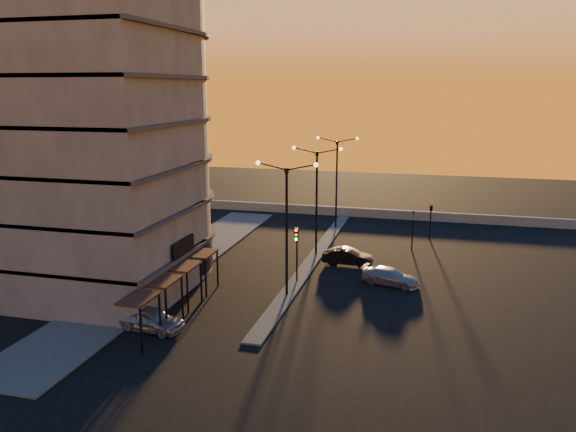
# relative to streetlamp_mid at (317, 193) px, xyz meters

# --- Properties ---
(ground) EXTENTS (120.00, 120.00, 0.00)m
(ground) POSITION_rel_streetlamp_mid_xyz_m (0.00, -10.00, -5.59)
(ground) COLOR black
(ground) RESTS_ON ground
(sidewalk_west) EXTENTS (5.00, 40.00, 0.12)m
(sidewalk_west) POSITION_rel_streetlamp_mid_xyz_m (-10.50, -6.00, -5.53)
(sidewalk_west) COLOR #4E4D4B
(sidewalk_west) RESTS_ON ground
(median) EXTENTS (1.20, 36.00, 0.12)m
(median) POSITION_rel_streetlamp_mid_xyz_m (0.00, 0.00, -5.53)
(median) COLOR #4E4D4B
(median) RESTS_ON ground
(parapet) EXTENTS (44.00, 0.50, 1.00)m
(parapet) POSITION_rel_streetlamp_mid_xyz_m (2.00, 16.00, -5.09)
(parapet) COLOR slate
(parapet) RESTS_ON ground
(building) EXTENTS (14.35, 17.08, 25.00)m
(building) POSITION_rel_streetlamp_mid_xyz_m (-14.00, -9.97, 6.32)
(building) COLOR #615B55
(building) RESTS_ON ground
(streetlamp_near) EXTENTS (4.32, 0.32, 9.51)m
(streetlamp_near) POSITION_rel_streetlamp_mid_xyz_m (0.00, -10.00, 0.00)
(streetlamp_near) COLOR black
(streetlamp_near) RESTS_ON ground
(streetlamp_mid) EXTENTS (4.32, 0.32, 9.51)m
(streetlamp_mid) POSITION_rel_streetlamp_mid_xyz_m (0.00, 0.00, 0.00)
(streetlamp_mid) COLOR black
(streetlamp_mid) RESTS_ON ground
(streetlamp_far) EXTENTS (4.32, 0.32, 9.51)m
(streetlamp_far) POSITION_rel_streetlamp_mid_xyz_m (0.00, 10.00, 0.00)
(streetlamp_far) COLOR black
(streetlamp_far) RESTS_ON ground
(traffic_light_main) EXTENTS (0.28, 0.44, 4.25)m
(traffic_light_main) POSITION_rel_streetlamp_mid_xyz_m (0.00, -7.13, -2.70)
(traffic_light_main) COLOR black
(traffic_light_main) RESTS_ON ground
(signal_east_a) EXTENTS (0.13, 0.16, 3.60)m
(signal_east_a) POSITION_rel_streetlamp_mid_xyz_m (8.00, 4.00, -3.66)
(signal_east_a) COLOR black
(signal_east_a) RESTS_ON ground
(signal_east_b) EXTENTS (0.42, 1.99, 3.60)m
(signal_east_b) POSITION_rel_streetlamp_mid_xyz_m (9.50, 8.00, -2.49)
(signal_east_b) COLOR black
(signal_east_b) RESTS_ON ground
(car_hatchback) EXTENTS (4.43, 2.37, 1.44)m
(car_hatchback) POSITION_rel_streetlamp_mid_xyz_m (-6.50, -17.53, -4.88)
(car_hatchback) COLOR #9E9FA5
(car_hatchback) RESTS_ON ground
(car_sedan) EXTENTS (4.16, 1.62, 1.35)m
(car_sedan) POSITION_rel_streetlamp_mid_xyz_m (3.07, -1.82, -4.92)
(car_sedan) COLOR black
(car_sedan) RESTS_ON ground
(car_wagon) EXTENTS (4.57, 2.76, 1.24)m
(car_wagon) POSITION_rel_streetlamp_mid_xyz_m (6.87, -5.80, -4.97)
(car_wagon) COLOR #A0A1A7
(car_wagon) RESTS_ON ground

